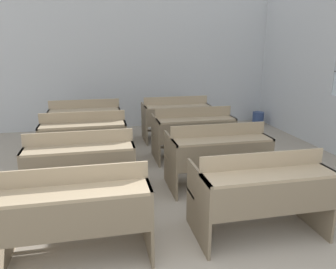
{
  "coord_description": "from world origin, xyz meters",
  "views": [
    {
      "loc": [
        -0.47,
        -1.5,
        1.9
      ],
      "look_at": [
        0.39,
        2.45,
        0.78
      ],
      "focal_mm": 35.0,
      "sensor_mm": 36.0,
      "label": 1
    }
  ],
  "objects": [
    {
      "name": "bench_third_left",
      "position": [
        -0.71,
        3.63,
        0.48
      ],
      "size": [
        1.3,
        0.74,
        0.89
      ],
      "color": "#7A6B54",
      "rests_on": "ground_plane"
    },
    {
      "name": "bench_second_left",
      "position": [
        -0.72,
        2.44,
        0.48
      ],
      "size": [
        1.3,
        0.74,
        0.89
      ],
      "color": "#7D6E57",
      "rests_on": "ground_plane"
    },
    {
      "name": "bench_front_right",
      "position": [
        1.07,
        1.24,
        0.48
      ],
      "size": [
        1.3,
        0.74,
        0.89
      ],
      "color": "#7B6C55",
      "rests_on": "ground_plane"
    },
    {
      "name": "bench_second_right",
      "position": [
        1.06,
        2.43,
        0.48
      ],
      "size": [
        1.3,
        0.74,
        0.89
      ],
      "color": "#786952",
      "rests_on": "ground_plane"
    },
    {
      "name": "wastepaper_bin",
      "position": [
        3.31,
        5.62,
        0.16
      ],
      "size": [
        0.27,
        0.27,
        0.31
      ],
      "color": "#33477A",
      "rests_on": "ground_plane"
    },
    {
      "name": "bench_back_left",
      "position": [
        -0.72,
        4.79,
        0.48
      ],
      "size": [
        1.3,
        0.74,
        0.89
      ],
      "color": "#81725B",
      "rests_on": "ground_plane"
    },
    {
      "name": "bench_front_left",
      "position": [
        -0.71,
        1.24,
        0.48
      ],
      "size": [
        1.3,
        0.74,
        0.89
      ],
      "color": "#796952",
      "rests_on": "ground_plane"
    },
    {
      "name": "wall_back",
      "position": [
        0.0,
        6.12,
        1.53
      ],
      "size": [
        7.28,
        0.06,
        3.06
      ],
      "color": "silver",
      "rests_on": "ground_plane"
    },
    {
      "name": "bench_third_right",
      "position": [
        1.07,
        3.62,
        0.48
      ],
      "size": [
        1.3,
        0.74,
        0.89
      ],
      "color": "#796A53",
      "rests_on": "ground_plane"
    },
    {
      "name": "bench_back_right",
      "position": [
        1.05,
        4.8,
        0.48
      ],
      "size": [
        1.3,
        0.74,
        0.89
      ],
      "color": "#83745D",
      "rests_on": "ground_plane"
    }
  ]
}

